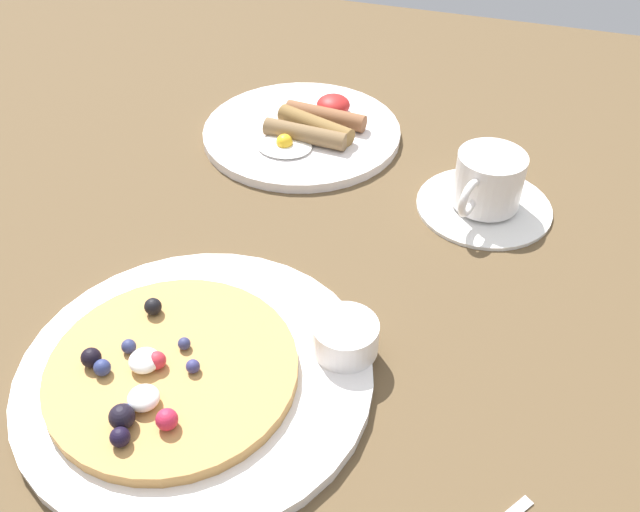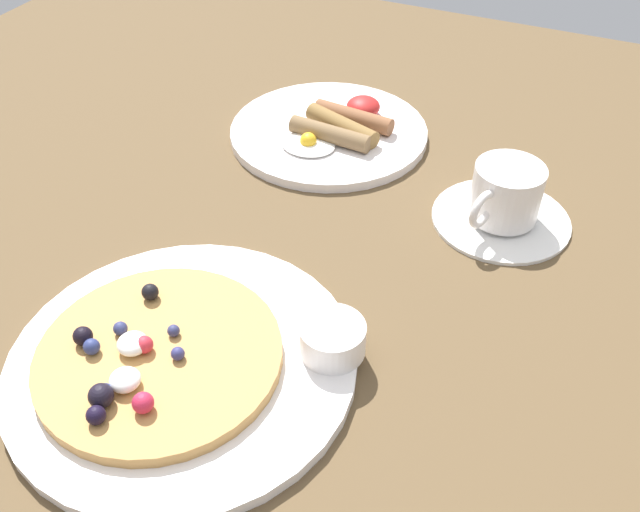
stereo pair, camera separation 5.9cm
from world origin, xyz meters
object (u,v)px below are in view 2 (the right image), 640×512
syrup_ramekin (332,338)px  pancake_plate (183,362)px  coffee_cup (506,192)px  coffee_saucer (501,218)px  breakfast_plate (329,132)px

syrup_ramekin → pancake_plate: bearing=-151.6°
pancake_plate → coffee_cup: size_ratio=2.92×
pancake_plate → syrup_ramekin: size_ratio=5.24×
coffee_saucer → coffee_cup: size_ratio=1.45×
coffee_saucer → coffee_cup: 3.50cm
pancake_plate → coffee_cup: coffee_cup is taller
pancake_plate → breakfast_plate: 39.62cm
pancake_plate → syrup_ramekin: (11.21, 6.05, 2.08)cm
pancake_plate → breakfast_plate: bearing=95.9°
breakfast_plate → coffee_cup: 25.42cm
syrup_ramekin → coffee_saucer: 26.80cm
coffee_saucer → pancake_plate: bearing=-122.3°
coffee_saucer → coffee_cup: bearing=-108.1°
breakfast_plate → coffee_cup: size_ratio=2.43×
coffee_saucer → coffee_cup: (-0.06, -0.17, 3.50)cm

